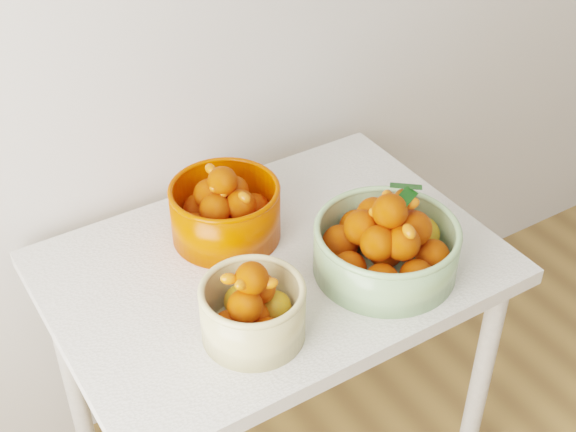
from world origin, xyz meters
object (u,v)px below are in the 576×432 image
bowl_green (386,244)px  bowl_orange (225,210)px  bowl_cream (253,309)px  table (274,292)px

bowl_green → bowl_orange: (-0.24, 0.30, 0.00)m
bowl_green → bowl_orange: bearing=129.4°
bowl_green → bowl_orange: 0.38m
bowl_cream → bowl_green: bearing=3.3°
table → bowl_orange: 0.22m
bowl_cream → bowl_orange: size_ratio=0.67×
bowl_cream → bowl_orange: bowl_orange is taller
table → bowl_green: 0.30m
table → bowl_cream: size_ratio=4.36×
bowl_cream → bowl_green: size_ratio=0.54×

